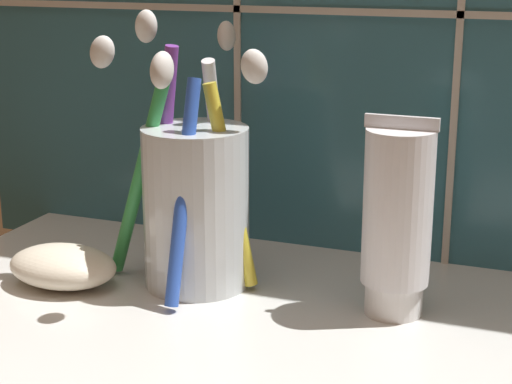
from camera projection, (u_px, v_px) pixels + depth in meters
The scene contains 4 objects.
sink_counter at pixel (379, 351), 50.80cm from camera, with size 64.89×28.33×2.00cm, color silver.
toothbrush_cup at pixel (195, 198), 56.93cm from camera, with size 12.73×14.88×18.31cm.
toothpaste_tube at pixel (391, 218), 52.23cm from camera, with size 4.46×4.25×12.55cm.
soap_bar at pixel (63, 266), 57.79cm from camera, with size 7.71×5.40×2.73cm, color silver.
Camera 1 is at (9.92, -45.78, 24.02)cm, focal length 60.00 mm.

